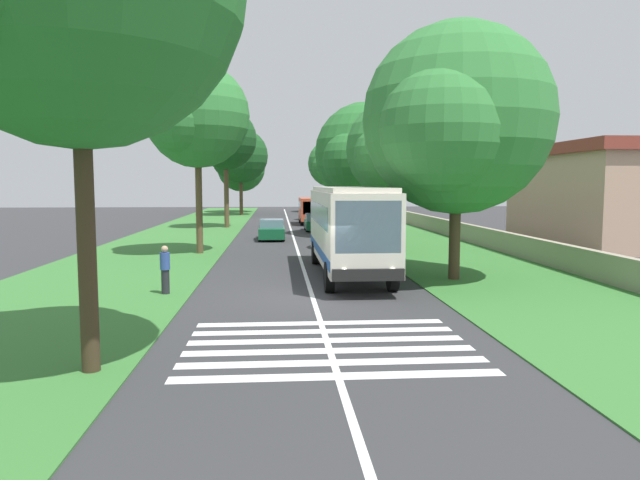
% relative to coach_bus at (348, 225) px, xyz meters
% --- Properties ---
extents(ground, '(160.00, 160.00, 0.00)m').
position_rel_coach_bus_xyz_m(ground, '(-4.70, 1.80, -2.15)').
color(ground, '#333335').
extents(grass_verge_left, '(120.00, 8.00, 0.04)m').
position_rel_coach_bus_xyz_m(grass_verge_left, '(10.30, 10.00, -2.13)').
color(grass_verge_left, '#387533').
rests_on(grass_verge_left, ground).
extents(grass_verge_right, '(120.00, 8.00, 0.04)m').
position_rel_coach_bus_xyz_m(grass_verge_right, '(10.30, -6.40, -2.13)').
color(grass_verge_right, '#387533').
rests_on(grass_verge_right, ground).
extents(centre_line, '(110.00, 0.16, 0.01)m').
position_rel_coach_bus_xyz_m(centre_line, '(10.30, 1.80, -2.14)').
color(centre_line, silver).
rests_on(centre_line, ground).
extents(coach_bus, '(11.16, 2.62, 3.73)m').
position_rel_coach_bus_xyz_m(coach_bus, '(0.00, 0.00, 0.00)').
color(coach_bus, silver).
rests_on(coach_bus, ground).
extents(zebra_crossing, '(4.95, 6.80, 0.01)m').
position_rel_coach_bus_xyz_m(zebra_crossing, '(-10.82, 1.80, -2.14)').
color(zebra_crossing, silver).
rests_on(zebra_crossing, ground).
extents(trailing_car_0, '(4.30, 1.78, 1.43)m').
position_rel_coach_bus_xyz_m(trailing_car_0, '(16.11, 3.35, -1.48)').
color(trailing_car_0, '#145933').
rests_on(trailing_car_0, ground).
extents(trailing_car_1, '(4.30, 1.78, 1.43)m').
position_rel_coach_bus_xyz_m(trailing_car_1, '(23.60, -0.23, -1.48)').
color(trailing_car_1, '#145933').
rests_on(trailing_car_1, ground).
extents(trailing_minibus_0, '(6.00, 2.14, 2.53)m').
position_rel_coach_bus_xyz_m(trailing_minibus_0, '(31.56, -0.28, -0.60)').
color(trailing_minibus_0, '#CC4C33').
rests_on(trailing_minibus_0, ground).
extents(roadside_tree_left_0, '(6.44, 5.67, 10.37)m').
position_rel_coach_bus_xyz_m(roadside_tree_left_0, '(8.06, 7.40, 5.29)').
color(roadside_tree_left_0, brown).
rests_on(roadside_tree_left_0, grass_verge_left).
extents(roadside_tree_left_1, '(8.01, 6.70, 10.66)m').
position_rel_coach_bus_xyz_m(roadside_tree_left_1, '(48.06, 7.58, 5.01)').
color(roadside_tree_left_1, '#4C3826').
rests_on(roadside_tree_left_1, grass_verge_left).
extents(roadside_tree_left_3, '(7.71, 6.50, 9.32)m').
position_rel_coach_bus_xyz_m(roadside_tree_left_3, '(56.11, 7.90, 3.79)').
color(roadside_tree_left_3, '#3D2D1E').
rests_on(roadside_tree_left_3, grass_verge_left).
extents(roadside_tree_left_4, '(6.57, 5.50, 10.49)m').
position_rel_coach_bus_xyz_m(roadside_tree_left_4, '(27.35, 7.61, 5.51)').
color(roadside_tree_left_4, brown).
rests_on(roadside_tree_left_4, grass_verge_left).
extents(roadside_tree_right_0, '(8.80, 7.51, 10.13)m').
position_rel_coach_bus_xyz_m(roadside_tree_right_0, '(-1.56, -3.94, 4.08)').
color(roadside_tree_right_0, '#4C3826').
rests_on(roadside_tree_right_0, grass_verge_right).
extents(roadside_tree_right_1, '(7.38, 6.47, 9.89)m').
position_rel_coach_bus_xyz_m(roadside_tree_right_1, '(55.59, -4.45, 4.40)').
color(roadside_tree_right_1, '#4C3826').
rests_on(roadside_tree_right_1, grass_verge_right).
extents(roadside_tree_right_2, '(9.26, 7.58, 9.90)m').
position_rel_coach_bus_xyz_m(roadside_tree_right_2, '(19.40, -3.52, 3.78)').
color(roadside_tree_right_2, '#3D2D1E').
rests_on(roadside_tree_right_2, grass_verge_right).
extents(roadside_tree_right_3, '(6.85, 5.63, 8.61)m').
position_rel_coach_bus_xyz_m(roadside_tree_right_3, '(8.64, -3.62, 3.52)').
color(roadside_tree_right_3, '#3D2D1E').
rests_on(roadside_tree_right_3, grass_verge_right).
extents(roadside_tree_right_4, '(5.43, 4.61, 8.61)m').
position_rel_coach_bus_xyz_m(roadside_tree_right_4, '(36.63, -3.35, 4.07)').
color(roadside_tree_right_4, brown).
rests_on(roadside_tree_right_4, grass_verge_right).
extents(utility_pole, '(0.24, 1.40, 7.06)m').
position_rel_coach_bus_xyz_m(utility_pole, '(10.16, -3.57, 1.57)').
color(utility_pole, '#473828').
rests_on(utility_pole, grass_verge_right).
extents(roadside_wall, '(70.00, 0.40, 1.15)m').
position_rel_coach_bus_xyz_m(roadside_wall, '(15.30, -9.80, -1.53)').
color(roadside_wall, '#9E937F').
rests_on(roadside_wall, grass_verge_right).
extents(roadside_building, '(13.43, 8.03, 6.35)m').
position_rel_coach_bus_xyz_m(roadside_building, '(11.17, -17.76, 1.07)').
color(roadside_building, tan).
rests_on(roadside_building, ground).
extents(pedestrian, '(0.34, 0.34, 1.69)m').
position_rel_coach_bus_xyz_m(pedestrian, '(-4.02, 6.90, -1.24)').
color(pedestrian, '#26262D').
rests_on(pedestrian, grass_verge_left).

